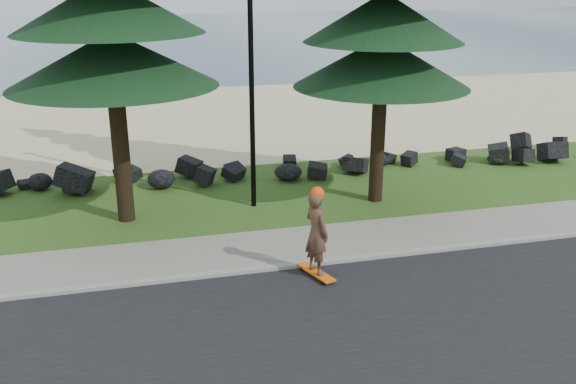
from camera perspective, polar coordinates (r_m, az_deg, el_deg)
name	(u,v)px	position (r m, az deg, el deg)	size (l,w,h in m)	color
ground	(280,252)	(15.29, -0.71, -5.33)	(160.00, 160.00, 0.00)	#34551A
road	(340,357)	(11.50, 4.69, -14.43)	(160.00, 7.00, 0.02)	black
kerb	(289,266)	(14.47, 0.13, -6.60)	(160.00, 0.20, 0.10)	gray
sidewalk	(278,247)	(15.45, -0.88, -4.89)	(160.00, 2.00, 0.08)	gray
beach_sand	(204,118)	(28.90, -7.45, 6.52)	(160.00, 15.00, 0.01)	#C5BB83
ocean	(157,36)	(64.90, -11.54, 13.46)	(160.00, 58.00, 0.01)	#365167
seawall_boulders	(239,180)	(20.40, -4.37, 1.11)	(60.00, 2.40, 1.10)	black
lamp_post	(251,58)	(17.15, -3.31, 11.82)	(0.25, 0.14, 8.14)	black
skateboarder	(317,233)	(13.69, 2.55, -3.67)	(0.65, 1.13, 2.06)	orange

